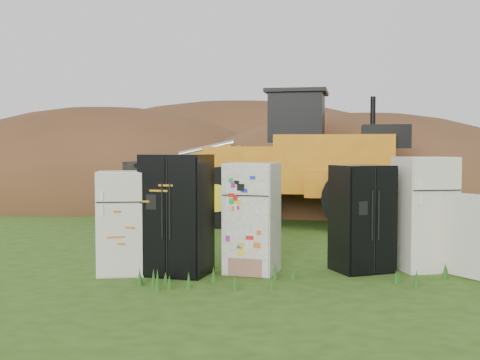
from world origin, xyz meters
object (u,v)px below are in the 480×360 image
object	(u,v)px
fridge_black_right	(362,218)
wheel_loader	(264,157)
fridge_black_side	(177,214)
fridge_open_door	(424,213)
fridge_leftmost	(121,223)
fridge_sticker	(252,218)

from	to	relation	value
fridge_black_right	wheel_loader	xyz separation A→B (m)	(-0.88, 6.31, 0.88)
fridge_black_side	wheel_loader	xyz separation A→B (m)	(2.05, 6.34, 0.79)
fridge_black_right	wheel_loader	world-z (taller)	wheel_loader
fridge_black_right	fridge_open_door	size ratio (longest dim) A/B	0.93
fridge_leftmost	fridge_open_door	distance (m)	4.83
fridge_sticker	fridge_open_door	bearing A→B (deg)	21.98
fridge_sticker	fridge_open_door	size ratio (longest dim) A/B	0.95
fridge_black_right	fridge_open_door	world-z (taller)	fridge_open_door
fridge_leftmost	fridge_sticker	bearing A→B (deg)	-4.15
fridge_sticker	fridge_black_right	distance (m)	1.75
fridge_sticker	wheel_loader	bearing A→B (deg)	103.40
fridge_black_side	wheel_loader	world-z (taller)	wheel_loader
fridge_sticker	wheel_loader	xyz separation A→B (m)	(0.87, 6.29, 0.86)
fridge_black_side	fridge_sticker	size ratio (longest dim) A/B	1.08
fridge_sticker	fridge_black_right	world-z (taller)	fridge_sticker
fridge_black_side	fridge_black_right	world-z (taller)	fridge_black_side
fridge_open_door	fridge_black_right	bearing A→B (deg)	175.96
fridge_black_side	fridge_black_right	xyz separation A→B (m)	(2.92, 0.03, -0.09)
fridge_black_side	fridge_sticker	world-z (taller)	fridge_black_side
fridge_leftmost	fridge_black_side	xyz separation A→B (m)	(0.87, -0.08, 0.13)
fridge_black_right	fridge_black_side	bearing A→B (deg)	164.74
wheel_loader	fridge_sticker	bearing A→B (deg)	-83.27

